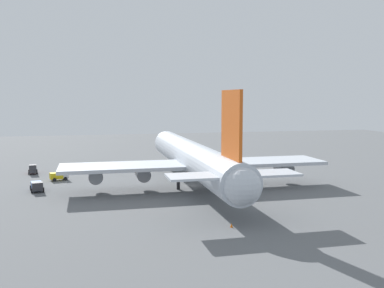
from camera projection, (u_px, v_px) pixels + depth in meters
ground_plane at (192, 186)px, 93.61m from camera, size 273.19×273.19×0.00m
cargo_airplane at (192, 158)px, 92.75m from camera, size 68.30×54.49×19.98m
fuel_truck at (33, 169)px, 107.96m from camera, size 4.59×2.59×2.42m
catering_truck at (37, 186)px, 87.93m from camera, size 5.17×3.18×2.08m
maintenance_van at (59, 175)px, 99.57m from camera, size 3.09×4.30×2.16m
safety_cone_nose at (171, 163)px, 123.54m from camera, size 0.59×0.59×0.84m
safety_cone_tail at (231, 225)px, 63.52m from camera, size 0.42×0.42×0.60m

